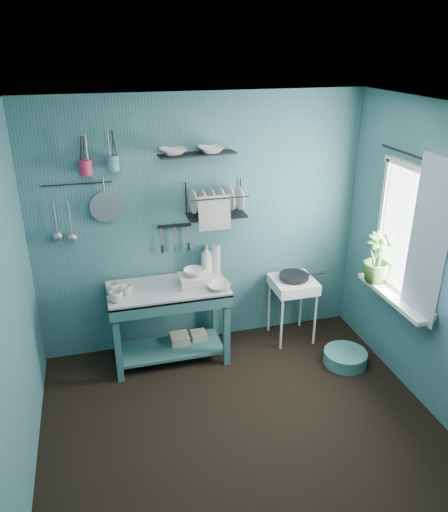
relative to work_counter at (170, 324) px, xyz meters
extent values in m
plane|color=black|center=(0.40, -1.19, -0.40)|extent=(3.20, 3.20, 0.00)
plane|color=silver|center=(0.40, -1.19, 2.10)|extent=(3.20, 3.20, 0.00)
plane|color=#34636B|center=(0.40, 0.31, 0.85)|extent=(3.20, 0.00, 3.20)
plane|color=#34636B|center=(0.40, -2.69, 0.85)|extent=(3.20, 0.00, 3.20)
plane|color=#34636B|center=(-1.20, -1.19, 0.85)|extent=(0.00, 3.00, 3.00)
plane|color=#34636B|center=(2.00, -1.19, 0.85)|extent=(0.00, 3.00, 3.00)
cube|color=#2D5F5E|center=(0.00, 0.00, 0.00)|extent=(1.20, 0.74, 0.79)
imported|color=silver|center=(-0.48, -0.16, 0.44)|extent=(0.12, 0.12, 0.10)
imported|color=silver|center=(-0.38, -0.06, 0.44)|extent=(0.14, 0.14, 0.09)
imported|color=silver|center=(-0.50, 0.00, 0.44)|extent=(0.17, 0.17, 0.10)
cube|color=beige|center=(0.25, -0.02, 0.45)|extent=(0.28, 0.22, 0.10)
imported|color=silver|center=(0.25, -0.02, 0.53)|extent=(0.20, 0.19, 0.06)
imported|color=beige|center=(0.42, 0.20, 0.54)|extent=(0.11, 0.12, 0.30)
cylinder|color=#AFB8C3|center=(0.52, 0.22, 0.54)|extent=(0.09, 0.09, 0.28)
imported|color=silver|center=(0.45, -0.15, 0.42)|extent=(0.22, 0.22, 0.05)
cube|color=white|center=(1.29, 0.06, -0.06)|extent=(0.45, 0.45, 0.68)
cylinder|color=black|center=(1.29, 0.06, 0.32)|extent=(0.30, 0.30, 0.03)
cube|color=black|center=(0.13, 0.28, 0.89)|extent=(0.32, 0.03, 0.03)
cube|color=black|center=(0.52, 0.18, 1.14)|extent=(0.58, 0.32, 0.32)
cube|color=black|center=(0.35, 0.21, 1.58)|extent=(0.71, 0.25, 0.02)
imported|color=silver|center=(0.14, 0.21, 1.63)|extent=(0.27, 0.27, 0.06)
imported|color=silver|center=(0.48, 0.21, 1.62)|extent=(0.25, 0.25, 0.06)
cylinder|color=#B4214C|center=(-0.62, 0.23, 1.51)|extent=(0.11, 0.11, 0.13)
cylinder|color=teal|center=(-0.39, 0.23, 1.54)|extent=(0.11, 0.11, 0.13)
cylinder|color=#9FA2A7|center=(-0.49, 0.26, 1.14)|extent=(0.28, 0.03, 0.28)
cylinder|color=#9FA2A7|center=(-0.93, 0.27, 1.08)|extent=(0.01, 0.01, 0.30)
cylinder|color=#9FA2A7|center=(-0.80, 0.27, 1.05)|extent=(0.01, 0.01, 0.30)
cylinder|color=black|center=(-0.71, 0.28, 1.36)|extent=(0.60, 0.01, 0.01)
plane|color=white|center=(1.99, -0.74, 1.00)|extent=(0.00, 1.10, 1.10)
cube|color=white|center=(1.90, -0.74, 0.41)|extent=(0.16, 0.95, 0.04)
plane|color=silver|center=(1.92, -1.04, 1.05)|extent=(0.00, 1.35, 1.35)
cylinder|color=black|center=(1.94, -0.74, 1.65)|extent=(0.02, 1.05, 0.02)
imported|color=#346227|center=(1.88, -0.45, 0.67)|extent=(0.31, 0.31, 0.47)
cube|color=tan|center=(0.10, 0.05, -0.29)|extent=(0.18, 0.18, 0.22)
cube|color=tan|center=(0.30, 0.08, -0.30)|extent=(0.15, 0.15, 0.20)
cylinder|color=teal|center=(1.62, -0.53, -0.33)|extent=(0.42, 0.42, 0.13)
camera|label=1|loc=(-0.57, -4.14, 2.52)|focal=35.00mm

